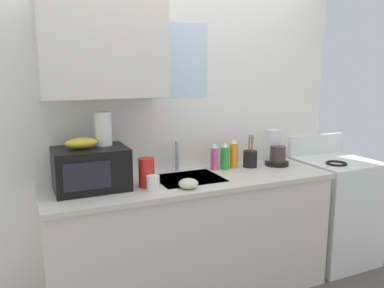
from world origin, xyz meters
TOP-DOWN VIEW (x-y plane):
  - kitchen_wall_assembly at (-0.10, 0.31)m, footprint 2.82×0.42m
  - counter_unit at (-0.00, 0.00)m, footprint 2.05×0.63m
  - sink_faucet at (-0.02, 0.24)m, footprint 0.03×0.03m
  - stove_range at (1.37, 0.00)m, footprint 0.60×0.60m
  - microwave at (-0.69, 0.05)m, footprint 0.46×0.35m
  - banana_bunch at (-0.74, 0.05)m, footprint 0.20×0.11m
  - paper_towel_roll at (-0.59, 0.10)m, footprint 0.11×0.11m
  - coffee_maker at (0.79, 0.11)m, footprint 0.19×0.21m
  - dish_soap_bottle_pink at (0.26, 0.16)m, footprint 0.06×0.06m
  - dish_soap_bottle_green at (0.34, 0.14)m, footprint 0.07×0.07m
  - dish_soap_bottle_orange at (0.43, 0.15)m, footprint 0.06×0.06m
  - cereal_canister at (-0.35, -0.05)m, footprint 0.10×0.10m
  - mug_white at (-0.34, -0.14)m, footprint 0.08×0.08m
  - utensil_crock at (0.56, 0.12)m, footprint 0.11×0.11m
  - small_bowl at (-0.12, -0.20)m, footprint 0.13×0.13m

SIDE VIEW (x-z plane):
  - stove_range at x=1.37m, z-range -0.08..1.00m
  - counter_unit at x=0.00m, z-range 0.01..0.91m
  - small_bowl at x=-0.12m, z-range 0.90..0.96m
  - mug_white at x=-0.34m, z-range 0.90..0.99m
  - utensil_crock at x=0.56m, z-range 0.84..1.10m
  - cereal_canister at x=-0.35m, z-range 0.90..1.09m
  - dish_soap_bottle_pink at x=0.26m, z-range 0.89..1.10m
  - dish_soap_bottle_green at x=0.34m, z-range 0.89..1.10m
  - coffee_maker at x=0.79m, z-range 0.86..1.14m
  - dish_soap_bottle_orange at x=0.43m, z-range 0.89..1.12m
  - sink_faucet at x=-0.02m, z-range 0.90..1.13m
  - microwave at x=-0.69m, z-range 0.90..1.17m
  - banana_bunch at x=-0.74m, z-range 1.17..1.24m
  - paper_towel_roll at x=-0.59m, z-range 1.17..1.39m
  - kitchen_wall_assembly at x=-0.10m, z-range 0.10..2.60m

